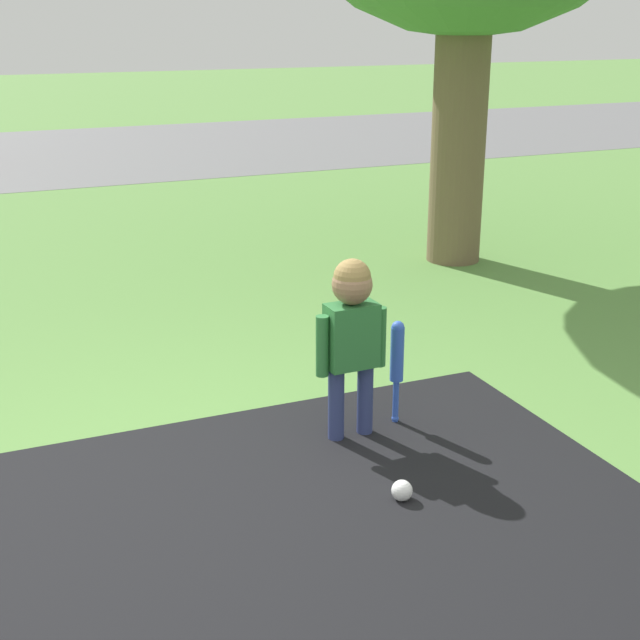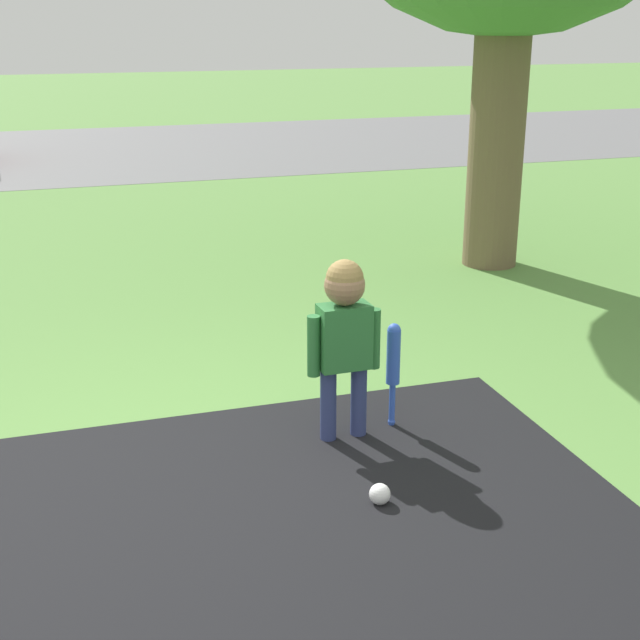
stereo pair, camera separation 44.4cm
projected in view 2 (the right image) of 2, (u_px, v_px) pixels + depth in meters
The scene contains 5 objects.
ground_plane at pixel (183, 515), 3.88m from camera, with size 60.00×60.00×0.00m, color #5B8C42.
street_strip at pixel (69, 153), 13.78m from camera, with size 40.00×6.00×0.01m.
child at pixel (344, 325), 4.39m from camera, with size 0.38×0.20×0.94m.
baseball_bat at pixel (393, 360), 4.60m from camera, with size 0.07×0.07×0.57m.
sports_ball at pixel (380, 494), 3.95m from camera, with size 0.10×0.10×0.10m.
Camera 2 is at (-0.44, -3.41, 2.08)m, focal length 50.00 mm.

